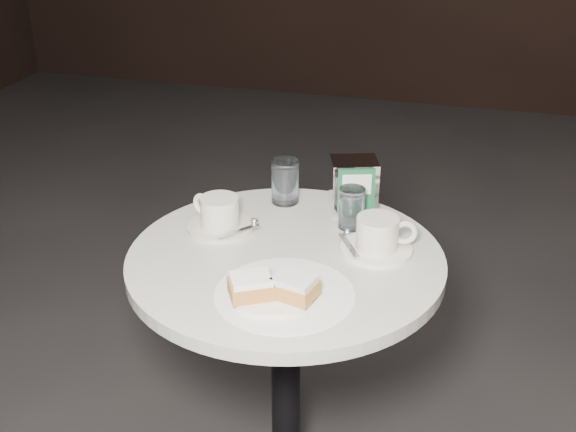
# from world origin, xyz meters

# --- Properties ---
(cafe_table) EXTENTS (0.70, 0.70, 0.74)m
(cafe_table) POSITION_xyz_m (0.00, 0.00, 0.55)
(cafe_table) COLOR black
(cafe_table) RESTS_ON ground
(sugar_spill) EXTENTS (0.33, 0.33, 0.00)m
(sugar_spill) POSITION_xyz_m (0.04, -0.15, 0.75)
(sugar_spill) COLOR white
(sugar_spill) RESTS_ON cafe_table
(beignet_plate) EXTENTS (0.20, 0.20, 0.06)m
(beignet_plate) POSITION_xyz_m (0.02, -0.18, 0.77)
(beignet_plate) COLOR silver
(beignet_plate) RESTS_ON cafe_table
(coffee_cup_left) EXTENTS (0.21, 0.21, 0.08)m
(coffee_cup_left) POSITION_xyz_m (-0.18, 0.08, 0.78)
(coffee_cup_left) COLOR beige
(coffee_cup_left) RESTS_ON cafe_table
(coffee_cup_right) EXTENTS (0.20, 0.20, 0.08)m
(coffee_cup_right) POSITION_xyz_m (0.19, 0.07, 0.78)
(coffee_cup_right) COLOR white
(coffee_cup_right) RESTS_ON cafe_table
(water_glass_left) EXTENTS (0.07, 0.07, 0.11)m
(water_glass_left) POSITION_xyz_m (-0.07, 0.26, 0.80)
(water_glass_left) COLOR silver
(water_glass_left) RESTS_ON cafe_table
(water_glass_right) EXTENTS (0.07, 0.07, 0.10)m
(water_glass_right) POSITION_xyz_m (0.11, 0.17, 0.79)
(water_glass_right) COLOR silver
(water_glass_right) RESTS_ON cafe_table
(napkin_dispenser) EXTENTS (0.13, 0.12, 0.13)m
(napkin_dispenser) POSITION_xyz_m (0.10, 0.26, 0.81)
(napkin_dispenser) COLOR silver
(napkin_dispenser) RESTS_ON cafe_table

